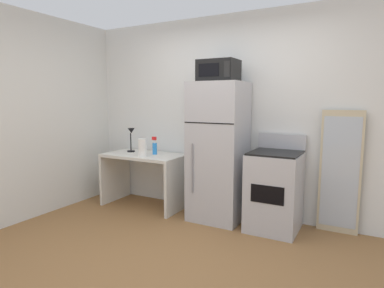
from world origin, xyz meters
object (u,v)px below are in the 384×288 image
desk (145,170)px  refrigerator (218,152)px  desk_lamp (131,136)px  microwave (218,71)px  leaning_mirror (340,173)px  spray_bottle (155,147)px  oven_range (274,190)px  paper_towel_roll (142,148)px

desk → refrigerator: size_ratio=0.66×
desk_lamp → microwave: 1.65m
microwave → leaning_mirror: size_ratio=0.33×
desk → leaning_mirror: 2.54m
spray_bottle → leaning_mirror: bearing=5.5°
desk → refrigerator: bearing=1.1°
desk → leaning_mirror: leaning_mirror is taller
desk_lamp → oven_range: 2.19m
refrigerator → microwave: (0.00, -0.02, 0.99)m
spray_bottle → refrigerator: size_ratio=0.14×
microwave → leaning_mirror: (1.38, 0.27, -1.16)m
spray_bottle → leaning_mirror: leaning_mirror is taller
refrigerator → oven_range: size_ratio=1.57×
paper_towel_roll → refrigerator: bearing=10.7°
refrigerator → leaning_mirror: (1.38, 0.25, -0.16)m
oven_range → leaning_mirror: leaning_mirror is taller
desk → oven_range: oven_range is taller
desk_lamp → spray_bottle: (0.42, -0.01, -0.14)m
desk → desk_lamp: bearing=168.9°
desk → desk_lamp: 0.54m
refrigerator → desk_lamp: bearing=178.7°
spray_bottle → oven_range: (1.70, -0.03, -0.38)m
refrigerator → leaning_mirror: 1.42m
microwave → oven_range: size_ratio=0.42×
oven_range → leaning_mirror: size_ratio=0.79×
microwave → desk_lamp: bearing=177.9°
desk → desk_lamp: (-0.27, 0.05, 0.47)m
desk_lamp → leaning_mirror: (2.79, 0.22, -0.29)m
spray_bottle → desk_lamp: bearing=179.1°
refrigerator → desk: bearing=-178.9°
desk → leaning_mirror: size_ratio=0.82×
spray_bottle → refrigerator: (0.99, -0.02, 0.01)m
spray_bottle → oven_range: 1.75m
paper_towel_roll → microwave: 1.44m
paper_towel_roll → oven_range: size_ratio=0.22×
microwave → oven_range: microwave is taller
paper_towel_roll → oven_range: 1.81m
spray_bottle → paper_towel_roll: size_ratio=1.04×
paper_towel_roll → oven_range: (1.75, 0.19, -0.40)m
spray_bottle → refrigerator: 0.99m
desk_lamp → oven_range: bearing=-0.9°
paper_towel_roll → refrigerator: size_ratio=0.14×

